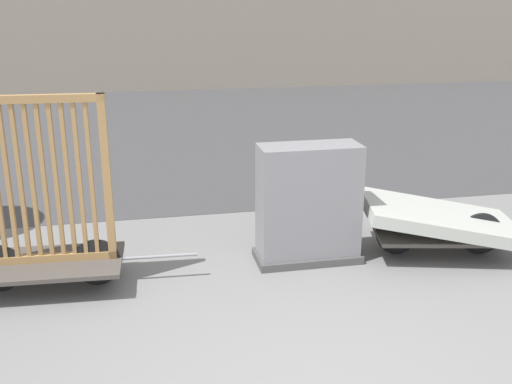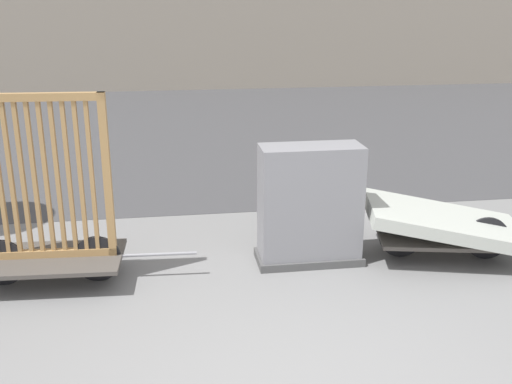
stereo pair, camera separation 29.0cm
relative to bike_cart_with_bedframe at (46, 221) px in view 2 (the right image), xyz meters
The scene contains 4 objects.
road_strip 7.38m from the bike_cart_with_bedframe, 74.65° to the left, with size 56.00×10.84×0.01m.
bike_cart_with_bedframe is the anchor object (origin of this frame).
bike_cart_with_mattress 3.91m from the bike_cart_with_bedframe, ahead, with size 2.23×1.26×0.60m.
utility_cabinet 2.51m from the bike_cart_with_bedframe, ahead, with size 1.06×0.48×1.21m.
Camera 2 is at (-0.80, -3.12, 2.55)m, focal length 42.00 mm.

